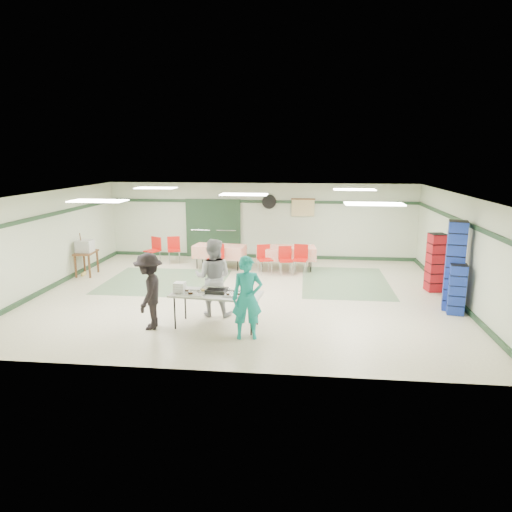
# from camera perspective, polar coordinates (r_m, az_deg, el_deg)

# --- Properties ---
(floor) EXTENTS (11.00, 11.00, 0.00)m
(floor) POSITION_cam_1_polar(r_m,az_deg,el_deg) (12.36, -1.44, -4.78)
(floor) COLOR beige
(floor) RESTS_ON ground
(ceiling) EXTENTS (11.00, 11.00, 0.00)m
(ceiling) POSITION_cam_1_polar(r_m,az_deg,el_deg) (11.84, -1.51, 7.80)
(ceiling) COLOR white
(ceiling) RESTS_ON wall_back
(wall_back) EXTENTS (11.00, 0.00, 11.00)m
(wall_back) POSITION_cam_1_polar(r_m,az_deg,el_deg) (16.43, 0.60, 4.41)
(wall_back) COLOR #B4C1A4
(wall_back) RESTS_ON floor
(wall_front) EXTENTS (11.00, 0.00, 11.00)m
(wall_front) POSITION_cam_1_polar(r_m,az_deg,el_deg) (7.72, -5.91, -5.10)
(wall_front) COLOR #B4C1A4
(wall_front) RESTS_ON floor
(wall_left) EXTENTS (0.00, 9.00, 9.00)m
(wall_left) POSITION_cam_1_polar(r_m,az_deg,el_deg) (13.86, -24.65, 1.72)
(wall_left) COLOR #B4C1A4
(wall_left) RESTS_ON floor
(wall_right) EXTENTS (0.00, 9.00, 9.00)m
(wall_right) POSITION_cam_1_polar(r_m,az_deg,el_deg) (12.55, 24.27, 0.73)
(wall_right) COLOR #B4C1A4
(wall_right) RESTS_ON floor
(trim_back) EXTENTS (11.00, 0.06, 0.10)m
(trim_back) POSITION_cam_1_polar(r_m,az_deg,el_deg) (16.32, 0.60, 6.83)
(trim_back) COLOR #1F3822
(trim_back) RESTS_ON wall_back
(baseboard_back) EXTENTS (11.00, 0.06, 0.12)m
(baseboard_back) POSITION_cam_1_polar(r_m,az_deg,el_deg) (16.64, 0.58, -0.01)
(baseboard_back) COLOR #1F3822
(baseboard_back) RESTS_ON floor
(trim_left) EXTENTS (0.06, 9.00, 0.10)m
(trim_left) POSITION_cam_1_polar(r_m,az_deg,el_deg) (13.75, -24.81, 4.59)
(trim_left) COLOR #1F3822
(trim_left) RESTS_ON wall_back
(baseboard_left) EXTENTS (0.06, 9.00, 0.12)m
(baseboard_left) POSITION_cam_1_polar(r_m,az_deg,el_deg) (14.12, -24.07, -3.42)
(baseboard_left) COLOR #1F3822
(baseboard_left) RESTS_ON floor
(trim_right) EXTENTS (0.06, 9.00, 0.10)m
(trim_right) POSITION_cam_1_polar(r_m,az_deg,el_deg) (12.43, 24.42, 3.89)
(trim_right) COLOR #1F3822
(trim_right) RESTS_ON wall_back
(baseboard_right) EXTENTS (0.06, 9.00, 0.12)m
(baseboard_right) POSITION_cam_1_polar(r_m,az_deg,el_deg) (12.85, 23.62, -4.90)
(baseboard_right) COLOR #1F3822
(baseboard_right) RESTS_ON floor
(green_patch_a) EXTENTS (3.50, 3.00, 0.01)m
(green_patch_a) POSITION_cam_1_polar(r_m,az_deg,el_deg) (13.83, -11.23, -3.11)
(green_patch_a) COLOR slate
(green_patch_a) RESTS_ON floor
(green_patch_b) EXTENTS (2.50, 3.50, 0.01)m
(green_patch_b) POSITION_cam_1_polar(r_m,az_deg,el_deg) (13.75, 11.06, -3.20)
(green_patch_b) COLOR slate
(green_patch_b) RESTS_ON floor
(double_door_left) EXTENTS (0.90, 0.06, 2.10)m
(double_door_left) POSITION_cam_1_polar(r_m,az_deg,el_deg) (16.77, -6.93, 3.45)
(double_door_left) COLOR gray
(double_door_left) RESTS_ON floor
(double_door_right) EXTENTS (0.90, 0.06, 2.10)m
(double_door_right) POSITION_cam_1_polar(r_m,az_deg,el_deg) (16.59, -3.73, 3.41)
(double_door_right) COLOR gray
(double_door_right) RESTS_ON floor
(door_frame) EXTENTS (2.00, 0.03, 2.15)m
(door_frame) POSITION_cam_1_polar(r_m,az_deg,el_deg) (16.66, -5.37, 3.42)
(door_frame) COLOR #1F3822
(door_frame) RESTS_ON floor
(wall_fan) EXTENTS (0.50, 0.10, 0.50)m
(wall_fan) POSITION_cam_1_polar(r_m,az_deg,el_deg) (16.26, 1.65, 6.80)
(wall_fan) COLOR black
(wall_fan) RESTS_ON wall_back
(scroll_banner) EXTENTS (0.80, 0.02, 0.60)m
(scroll_banner) POSITION_cam_1_polar(r_m,az_deg,el_deg) (16.24, 5.89, 6.02)
(scroll_banner) COLOR #CEBC80
(scroll_banner) RESTS_ON wall_back
(serving_table) EXTENTS (2.01, 0.98, 0.76)m
(serving_table) POSITION_cam_1_polar(r_m,az_deg,el_deg) (9.90, -4.99, -4.91)
(serving_table) COLOR #BBBAB5
(serving_table) RESTS_ON floor
(sheet_tray_right) EXTENTS (0.60, 0.48, 0.02)m
(sheet_tray_right) POSITION_cam_1_polar(r_m,az_deg,el_deg) (9.75, -2.28, -4.83)
(sheet_tray_right) COLOR silver
(sheet_tray_right) RESTS_ON serving_table
(sheet_tray_mid) EXTENTS (0.66, 0.52, 0.02)m
(sheet_tray_mid) POSITION_cam_1_polar(r_m,az_deg,el_deg) (10.06, -5.29, -4.31)
(sheet_tray_mid) COLOR silver
(sheet_tray_mid) RESTS_ON serving_table
(sheet_tray_left) EXTENTS (0.62, 0.49, 0.02)m
(sheet_tray_left) POSITION_cam_1_polar(r_m,az_deg,el_deg) (9.87, -7.88, -4.72)
(sheet_tray_left) COLOR silver
(sheet_tray_left) RESTS_ON serving_table
(baking_pan) EXTENTS (0.46, 0.32, 0.08)m
(baking_pan) POSITION_cam_1_polar(r_m,az_deg,el_deg) (9.91, -5.00, -4.40)
(baking_pan) COLOR black
(baking_pan) RESTS_ON serving_table
(foam_box_stack) EXTENTS (0.26, 0.24, 0.22)m
(foam_box_stack) POSITION_cam_1_polar(r_m,az_deg,el_deg) (10.05, -9.51, -3.88)
(foam_box_stack) COLOR white
(foam_box_stack) RESTS_ON serving_table
(volunteer_teal) EXTENTS (0.68, 0.51, 1.71)m
(volunteer_teal) POSITION_cam_1_polar(r_m,az_deg,el_deg) (9.24, -1.11, -5.26)
(volunteer_teal) COLOR teal
(volunteer_teal) RESTS_ON floor
(volunteer_grey) EXTENTS (0.91, 0.72, 1.81)m
(volunteer_grey) POSITION_cam_1_polar(r_m,az_deg,el_deg) (10.59, -5.37, -2.69)
(volunteer_grey) COLOR #98999E
(volunteer_grey) RESTS_ON floor
(volunteer_dark) EXTENTS (0.73, 1.13, 1.66)m
(volunteer_dark) POSITION_cam_1_polar(r_m,az_deg,el_deg) (10.04, -13.22, -4.30)
(volunteer_dark) COLOR black
(volunteer_dark) RESTS_ON floor
(dining_table_a) EXTENTS (1.95, 0.98, 0.77)m
(dining_table_a) POSITION_cam_1_polar(r_m,az_deg,el_deg) (14.85, 3.77, 0.44)
(dining_table_a) COLOR red
(dining_table_a) RESTS_ON floor
(dining_table_b) EXTENTS (1.74, 0.93, 0.77)m
(dining_table_b) POSITION_cam_1_polar(r_m,az_deg,el_deg) (15.10, -4.60, 0.63)
(dining_table_b) COLOR red
(dining_table_b) RESTS_ON floor
(chair_a) EXTENTS (0.47, 0.47, 0.88)m
(chair_a) POSITION_cam_1_polar(r_m,az_deg,el_deg) (14.31, 3.68, -0.16)
(chair_a) COLOR red
(chair_a) RESTS_ON floor
(chair_b) EXTENTS (0.55, 0.55, 0.91)m
(chair_b) POSITION_cam_1_polar(r_m,az_deg,el_deg) (14.34, 1.04, -0.01)
(chair_b) COLOR red
(chair_b) RESTS_ON floor
(chair_c) EXTENTS (0.50, 0.50, 0.94)m
(chair_c) POSITION_cam_1_polar(r_m,az_deg,el_deg) (14.29, 5.58, -0.03)
(chair_c) COLOR red
(chair_c) RESTS_ON floor
(chair_d) EXTENTS (0.52, 0.52, 0.91)m
(chair_d) POSITION_cam_1_polar(r_m,az_deg,el_deg) (14.56, -4.92, 0.12)
(chair_d) COLOR red
(chair_d) RESTS_ON floor
(chair_loose_a) EXTENTS (0.54, 0.54, 0.92)m
(chair_loose_a) POSITION_cam_1_polar(r_m,az_deg,el_deg) (15.95, -10.23, 1.10)
(chair_loose_a) COLOR red
(chair_loose_a) RESTS_ON floor
(chair_loose_b) EXTENTS (0.59, 0.59, 0.94)m
(chair_loose_b) POSITION_cam_1_polar(r_m,az_deg,el_deg) (15.95, -12.60, 1.02)
(chair_loose_b) COLOR red
(chair_loose_b) RESTS_ON floor
(crate_stack_blue_a) EXTENTS (0.51, 0.51, 2.18)m
(crate_stack_blue_a) POSITION_cam_1_polar(r_m,az_deg,el_deg) (11.84, 23.57, -1.16)
(crate_stack_blue_a) COLOR navy
(crate_stack_blue_a) RESTS_ON floor
(crate_stack_red) EXTENTS (0.47, 0.47, 1.61)m
(crate_stack_red) POSITION_cam_1_polar(r_m,az_deg,el_deg) (13.35, 21.53, -0.78)
(crate_stack_red) COLOR #A71014
(crate_stack_red) RESTS_ON floor
(crate_stack_blue_b) EXTENTS (0.43, 0.43, 1.21)m
(crate_stack_blue_b) POSITION_cam_1_polar(r_m,az_deg,el_deg) (11.68, 23.80, -3.83)
(crate_stack_blue_b) COLOR navy
(crate_stack_blue_b) RESTS_ON floor
(printer_table) EXTENTS (0.60, 0.87, 0.74)m
(printer_table) POSITION_cam_1_polar(r_m,az_deg,el_deg) (15.08, -20.47, 0.09)
(printer_table) COLOR brown
(printer_table) RESTS_ON floor
(office_printer) EXTENTS (0.48, 0.42, 0.37)m
(office_printer) POSITION_cam_1_polar(r_m,az_deg,el_deg) (14.99, -20.63, 1.17)
(office_printer) COLOR #A7A7A2
(office_printer) RESTS_ON printer_table
(broom) EXTENTS (0.08, 0.22, 1.32)m
(broom) POSITION_cam_1_polar(r_m,az_deg,el_deg) (15.07, -20.83, 0.28)
(broom) COLOR brown
(broom) RESTS_ON floor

